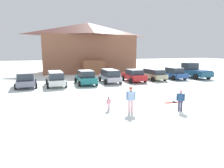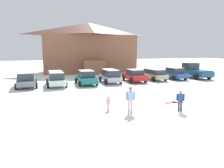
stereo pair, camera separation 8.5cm
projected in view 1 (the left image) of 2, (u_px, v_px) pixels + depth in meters
name	position (u px, v px, depth m)	size (l,w,h in m)	color
ground	(178.00, 126.00, 10.56)	(160.00, 160.00, 0.00)	white
ski_lodge	(88.00, 47.00, 37.24)	(17.24, 10.21, 9.03)	brown
parked_grey_wagon	(26.00, 79.00, 21.98)	(2.35, 4.82, 1.66)	slate
parked_white_suv	(56.00, 78.00, 22.51)	(2.11, 4.78, 1.64)	white
parked_teal_hatchback	(86.00, 77.00, 23.54)	(2.25, 4.38, 1.68)	#1C7275
parked_silver_wagon	(110.00, 76.00, 24.86)	(2.18, 4.32, 1.66)	#BBB5C5
parked_red_sedan	(134.00, 75.00, 25.72)	(2.27, 4.06, 1.59)	red
parked_beige_suv	(154.00, 74.00, 27.16)	(2.20, 4.27, 1.51)	#B3B18B
parked_blue_hatchback	(173.00, 73.00, 28.21)	(2.15, 4.34, 1.63)	#2A4E96
pickup_truck	(193.00, 71.00, 29.35)	(2.59, 5.36, 2.15)	#215170
skier_teen_in_navy_coat	(181.00, 100.00, 13.02)	(0.45, 0.36, 1.41)	#36324E
skier_adult_in_blue_parka	(131.00, 98.00, 12.72)	(0.60, 0.35, 1.67)	beige
skier_child_in_pink_snowsuit	(109.00, 103.00, 13.35)	(0.33, 0.16, 0.89)	beige
pair_of_skis	(174.00, 102.00, 15.34)	(1.62, 0.43, 0.08)	red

